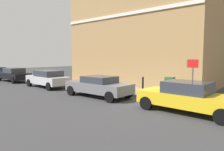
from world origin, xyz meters
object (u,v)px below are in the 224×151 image
at_px(car_silver, 48,78).
at_px(utility_cabinet, 170,87).
at_px(car_yellow, 187,97).
at_px(car_grey, 98,86).
at_px(bollard_near_cabinet, 143,84).
at_px(car_black, 14,74).
at_px(street_sign, 193,74).

distance_m(car_silver, utility_cabinet, 10.02).
distance_m(car_yellow, car_grey, 5.73).
relative_size(car_yellow, car_silver, 1.02).
height_order(car_silver, utility_cabinet, car_silver).
relative_size(car_silver, bollard_near_cabinet, 4.26).
height_order(car_silver, car_black, same).
distance_m(car_yellow, bollard_near_cabinet, 4.97).
relative_size(car_silver, car_black, 0.99).
bearing_deg(car_grey, car_yellow, 178.69).
distance_m(utility_cabinet, bollard_near_cabinet, 2.03).
distance_m(car_black, bollard_near_cabinet, 14.17).
xyz_separation_m(car_silver, car_black, (-0.14, 6.24, -0.02)).
distance_m(car_silver, car_black, 6.24).
bearing_deg(street_sign, bollard_near_cabinet, 75.73).
relative_size(car_grey, car_black, 1.01).
bearing_deg(utility_cabinet, street_sign, -116.66).
xyz_separation_m(car_black, street_sign, (1.87, -17.60, 0.93)).
bearing_deg(car_silver, car_yellow, -178.61).
relative_size(car_yellow, street_sign, 1.96).
bearing_deg(utility_cabinet, car_grey, 126.32).
relative_size(car_grey, utility_cabinet, 3.94).
bearing_deg(car_black, car_yellow, 179.53).
bearing_deg(car_grey, utility_cabinet, -145.17).
bearing_deg(car_yellow, street_sign, -74.44).
bearing_deg(car_black, car_silver, -179.45).
bearing_deg(car_black, car_grey, 179.58).
bearing_deg(utility_cabinet, bollard_near_cabinet, 87.18).
distance_m(car_black, street_sign, 17.72).
bearing_deg(car_black, street_sign, -174.65).
bearing_deg(car_yellow, car_silver, 1.36).
relative_size(car_black, utility_cabinet, 3.90).
relative_size(car_grey, bollard_near_cabinet, 4.36).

